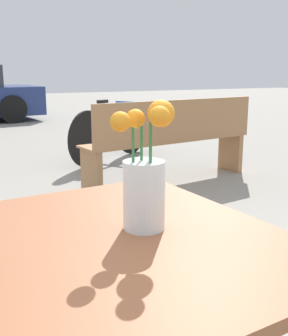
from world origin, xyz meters
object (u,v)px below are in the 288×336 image
(table_front, at_px, (119,278))
(bench_near, at_px, (174,137))
(flower_vase, at_px, (145,184))
(bicycle, at_px, (112,132))

(table_front, bearing_deg, bench_near, 57.02)
(flower_vase, xyz_separation_m, bicycle, (1.56, 4.05, -0.50))
(table_front, distance_m, bicycle, 4.40)
(table_front, height_order, bench_near, bench_near)
(flower_vase, bearing_deg, bench_near, 58.06)
(table_front, height_order, flower_vase, flower_vase)
(table_front, xyz_separation_m, bench_near, (1.76, 2.71, -0.15))
(flower_vase, bearing_deg, bicycle, 68.93)
(bench_near, relative_size, bicycle, 1.37)
(table_front, bearing_deg, bicycle, 68.02)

